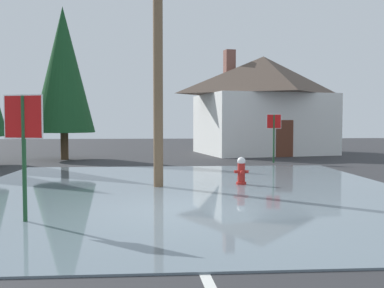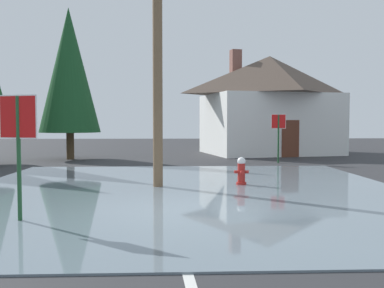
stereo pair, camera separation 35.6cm
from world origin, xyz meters
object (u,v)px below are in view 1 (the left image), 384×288
object	(u,v)px
stop_sign_far	(274,128)
pine_tree_tall_left	(63,70)
fire_hydrant	(241,171)
stop_sign_near	(24,131)
utility_pole	(158,9)
house	(263,103)

from	to	relation	value
stop_sign_far	pine_tree_tall_left	size ratio (longest dim) A/B	0.30
stop_sign_far	pine_tree_tall_left	world-z (taller)	pine_tree_tall_left
stop_sign_far	fire_hydrant	bearing A→B (deg)	-111.79
stop_sign_near	utility_pole	distance (m)	5.99
stop_sign_near	fire_hydrant	bearing A→B (deg)	42.51
utility_pole	stop_sign_far	bearing A→B (deg)	54.11
fire_hydrant	pine_tree_tall_left	size ratio (longest dim) A/B	0.11
utility_pole	house	distance (m)	14.82
utility_pole	stop_sign_far	xyz separation A→B (m)	(5.30, 7.32, -3.53)
stop_sign_near	pine_tree_tall_left	size ratio (longest dim) A/B	0.32
fire_hydrant	stop_sign_far	size ratio (longest dim) A/B	0.38
stop_sign_far	house	xyz separation A→B (m)	(0.88, 5.98, 1.42)
pine_tree_tall_left	stop_sign_near	bearing A→B (deg)	-80.57
utility_pole	pine_tree_tall_left	world-z (taller)	utility_pole
pine_tree_tall_left	stop_sign_far	bearing A→B (deg)	-13.44
stop_sign_far	house	world-z (taller)	house
pine_tree_tall_left	utility_pole	bearing A→B (deg)	-63.74
fire_hydrant	house	world-z (taller)	house
fire_hydrant	stop_sign_far	distance (m)	7.68
pine_tree_tall_left	fire_hydrant	bearing A→B (deg)	-52.40
fire_hydrant	utility_pole	xyz separation A→B (m)	(-2.48, -0.28, 4.71)
stop_sign_far	house	size ratio (longest dim) A/B	0.26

